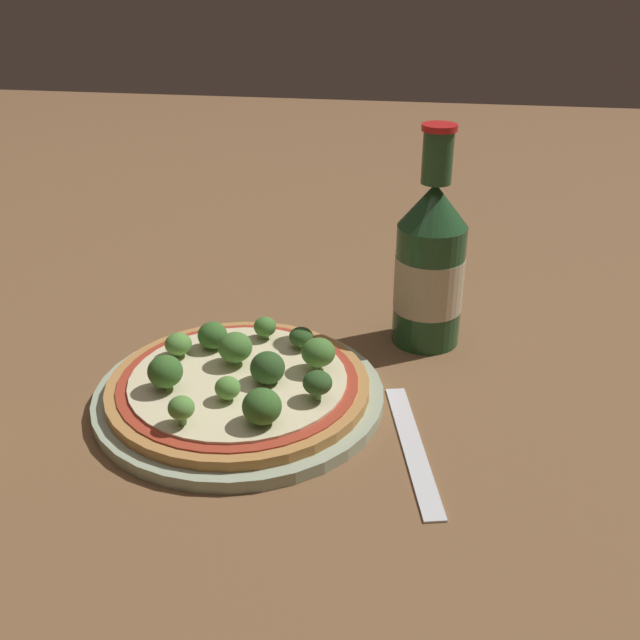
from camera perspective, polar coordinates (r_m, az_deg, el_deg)
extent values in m
plane|color=brown|center=(0.73, -7.09, -5.42)|extent=(3.00, 3.00, 0.00)
cylinder|color=#A3B293|center=(0.71, -6.14, -5.71)|extent=(0.27, 0.27, 0.01)
cylinder|color=#B77F42|center=(0.70, -6.22, -5.00)|extent=(0.24, 0.24, 0.01)
cylinder|color=#A83823|center=(0.70, -6.24, -4.60)|extent=(0.22, 0.22, 0.00)
cylinder|color=beige|center=(0.70, -6.24, -4.51)|extent=(0.20, 0.20, 0.00)
cylinder|color=#6B8E51|center=(0.74, -1.45, -1.88)|extent=(0.01, 0.01, 0.01)
ellipsoid|color=#2D5123|center=(0.74, -1.46, -1.28)|extent=(0.02, 0.02, 0.02)
cylinder|color=#6B8E51|center=(0.69, -11.61, -4.79)|extent=(0.01, 0.01, 0.01)
ellipsoid|color=#386628|center=(0.68, -11.71, -3.86)|extent=(0.03, 0.03, 0.03)
cylinder|color=#6B8E51|center=(0.69, -3.99, -4.47)|extent=(0.01, 0.01, 0.01)
ellipsoid|color=#2D5123|center=(0.68, -4.02, -3.66)|extent=(0.03, 0.03, 0.03)
cylinder|color=#6B8E51|center=(0.66, -0.19, -5.64)|extent=(0.01, 0.01, 0.01)
ellipsoid|color=#2D5123|center=(0.65, -0.19, -4.80)|extent=(0.03, 0.03, 0.02)
cylinder|color=#6B8E51|center=(0.64, -10.45, -7.40)|extent=(0.01, 0.01, 0.01)
ellipsoid|color=#568E3D|center=(0.63, -10.53, -6.59)|extent=(0.02, 0.02, 0.02)
cylinder|color=#6B8E51|center=(0.75, -8.14, -1.89)|extent=(0.01, 0.01, 0.01)
ellipsoid|color=#386628|center=(0.75, -8.19, -1.16)|extent=(0.03, 0.03, 0.03)
cylinder|color=#6B8E51|center=(0.70, -0.13, -3.41)|extent=(0.01, 0.01, 0.01)
ellipsoid|color=#477A33|center=(0.70, -0.13, -2.48)|extent=(0.03, 0.03, 0.03)
cylinder|color=#6B8E51|center=(0.67, -7.01, -5.79)|extent=(0.01, 0.01, 0.01)
ellipsoid|color=#568E3D|center=(0.66, -7.05, -5.15)|extent=(0.02, 0.02, 0.02)
cylinder|color=#6B8E51|center=(0.63, -4.41, -7.51)|extent=(0.01, 0.01, 0.01)
ellipsoid|color=#386628|center=(0.63, -4.45, -6.58)|extent=(0.03, 0.03, 0.03)
cylinder|color=#6B8E51|center=(0.72, -6.43, -2.96)|extent=(0.01, 0.01, 0.01)
ellipsoid|color=#477A33|center=(0.71, -6.48, -2.07)|extent=(0.03, 0.03, 0.03)
cylinder|color=#6B8E51|center=(0.76, -4.19, -1.13)|extent=(0.01, 0.01, 0.01)
ellipsoid|color=#477A33|center=(0.76, -4.22, -0.51)|extent=(0.02, 0.02, 0.02)
cylinder|color=#6B8E51|center=(0.74, -10.69, -2.45)|extent=(0.01, 0.01, 0.01)
ellipsoid|color=#568E3D|center=(0.74, -10.75, -1.81)|extent=(0.03, 0.03, 0.02)
cylinder|color=#234C28|center=(0.79, 8.26, 2.67)|extent=(0.07, 0.07, 0.13)
cylinder|color=#C6B793|center=(0.79, 8.27, 2.84)|extent=(0.07, 0.07, 0.06)
cone|color=#234C28|center=(0.76, 8.69, 8.67)|extent=(0.07, 0.07, 0.04)
cylinder|color=#234C28|center=(0.75, 8.95, 12.15)|extent=(0.03, 0.03, 0.05)
cylinder|color=red|center=(0.74, 9.11, 14.29)|extent=(0.03, 0.03, 0.01)
cube|color=silver|center=(0.65, 7.08, -9.53)|extent=(0.06, 0.18, 0.00)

